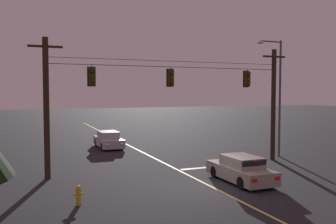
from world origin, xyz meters
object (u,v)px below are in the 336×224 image
traffic_light_left_inner (171,78)px  fire_hydrant (78,195)px  traffic_light_centre (247,79)px  car_waiting_near_lane (241,170)px  street_lamp_corner (277,88)px  car_oncoming_lead (109,140)px  traffic_light_leftmost (92,76)px

traffic_light_left_inner → fire_hydrant: (-6.37, -5.30, -5.17)m
traffic_light_centre → car_waiting_near_lane: (-3.40, -4.50, -4.96)m
street_lamp_corner → car_waiting_near_lane: bearing=-140.4°
car_oncoming_lead → fire_hydrant: size_ratio=5.26×
traffic_light_left_inner → street_lamp_corner: size_ratio=0.14×
traffic_light_leftmost → car_oncoming_lead: 11.39m
fire_hydrant → car_oncoming_lead: bearing=72.9°
traffic_light_leftmost → car_waiting_near_lane: (6.94, -4.50, -4.96)m
traffic_light_leftmost → traffic_light_left_inner: same height
traffic_light_leftmost → traffic_light_centre: 10.34m
car_waiting_near_lane → car_oncoming_lead: 14.79m
car_oncoming_lead → traffic_light_left_inner: bearing=-80.0°
traffic_light_centre → car_oncoming_lead: traffic_light_centre is taller
traffic_light_leftmost → car_oncoming_lead: size_ratio=0.28×
street_lamp_corner → fire_hydrant: 16.90m
traffic_light_left_inner → car_waiting_near_lane: 7.03m
car_waiting_near_lane → fire_hydrant: size_ratio=5.15×
traffic_light_leftmost → car_oncoming_lead: bearing=72.5°
traffic_light_leftmost → car_waiting_near_lane: size_ratio=0.28×
traffic_light_left_inner → fire_hydrant: size_ratio=1.45×
street_lamp_corner → fire_hydrant: size_ratio=10.07×
traffic_light_leftmost → car_waiting_near_lane: 9.65m
car_waiting_near_lane → fire_hydrant: (-8.50, -0.79, -0.21)m
car_waiting_near_lane → traffic_light_centre: bearing=52.9°
traffic_light_leftmost → street_lamp_corner: (13.47, 0.90, -0.57)m
traffic_light_centre → car_waiting_near_lane: traffic_light_centre is taller
fire_hydrant → traffic_light_leftmost: bearing=73.6°
traffic_light_left_inner → traffic_light_centre: 5.53m
car_waiting_near_lane → fire_hydrant: bearing=-174.7°
car_waiting_near_lane → street_lamp_corner: 9.55m
traffic_light_left_inner → car_waiting_near_lane: (2.13, -4.50, -4.96)m
car_waiting_near_lane → traffic_light_left_inner: bearing=115.3°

